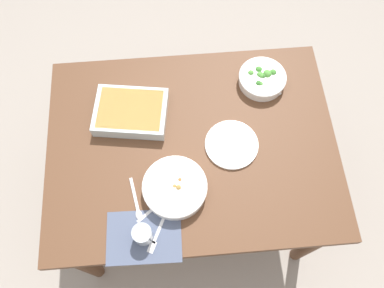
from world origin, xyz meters
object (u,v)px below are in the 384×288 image
Objects in this scene: stew_bowl at (175,188)px; broccoli_bowl at (262,79)px; side_plate at (232,145)px; spoon_spare at (137,205)px; spoon_by_stew at (160,203)px; baking_dish at (131,112)px; spoon_by_broccoli at (269,87)px; fork_on_table at (157,234)px; drink_cup at (143,235)px.

stew_bowl is 1.21× the size of broccoli_bowl.
spoon_spare is at bearing 29.15° from side_plate.
broccoli_bowl is 1.39× the size of spoon_by_stew.
side_plate is (-0.24, -0.17, -0.03)m from stew_bowl.
spoon_by_stew is 0.86× the size of spoon_spare.
stew_bowl is 0.38m from baking_dish.
baking_dish is 2.32× the size of spoon_by_broccoli.
stew_bowl is 1.50× the size of fork_on_table.
spoon_by_broccoli reaches higher than fork_on_table.
drink_cup reaches higher than stew_bowl.
stew_bowl is 0.62m from broccoli_bowl.
stew_bowl reaches higher than fork_on_table.
side_plate is 0.38m from spoon_by_stew.
stew_bowl reaches higher than side_plate.
broccoli_bowl is at bearing -131.59° from stew_bowl.
stew_bowl reaches higher than spoon_spare.
baking_dish is at bearing -75.52° from spoon_by_stew.
stew_bowl is 1.67× the size of spoon_by_stew.
stew_bowl is 2.97× the size of drink_cup.
spoon_by_stew is (0.06, 0.05, -0.03)m from stew_bowl.
drink_cup is 0.13m from spoon_spare.
spoon_spare is 1.05× the size of fork_on_table.
broccoli_bowl is 1.47× the size of spoon_by_broccoli.
baking_dish is at bearing -22.99° from side_plate.
spoon_by_stew is (0.47, 0.51, -0.03)m from broccoli_bowl.
broccoli_bowl is at bearing -168.27° from baking_dish.
baking_dish is at bearing -88.40° from spoon_spare.
drink_cup is at bearing 93.82° from baking_dish.
stew_bowl is 1.77× the size of spoon_by_broccoli.
baking_dish reaches higher than spoon_spare.
fork_on_table is (-0.08, 0.51, -0.03)m from baking_dish.
spoon_by_stew is (-0.07, -0.12, -0.03)m from drink_cup.
baking_dish is at bearing -86.18° from drink_cup.
baking_dish is 1.97× the size of fork_on_table.
spoon_by_stew reaches higher than fork_on_table.
baking_dish is 0.41m from spoon_by_stew.
drink_cup is 0.60× the size of spoon_by_broccoli.
drink_cup is 0.39× the size of side_plate.
baking_dish is 1.88× the size of spoon_spare.
spoon_spare is (0.09, 0.00, 0.00)m from spoon_by_stew.
drink_cup is at bearing 7.13° from fork_on_table.
side_plate is (-0.37, -0.34, -0.03)m from drink_cup.
spoon_spare reaches higher than fork_on_table.
spoon_by_stew is (0.31, 0.22, -0.00)m from side_plate.
stew_bowl is at bearing -126.80° from drink_cup.
drink_cup reaches higher than fork_on_table.
spoon_by_broccoli is at bearing -127.37° from side_plate.
spoon_by_stew is (-0.10, 0.39, -0.03)m from baking_dish.
stew_bowl is at bearing 48.41° from broccoli_bowl.
baking_dish is 0.52m from fork_on_table.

